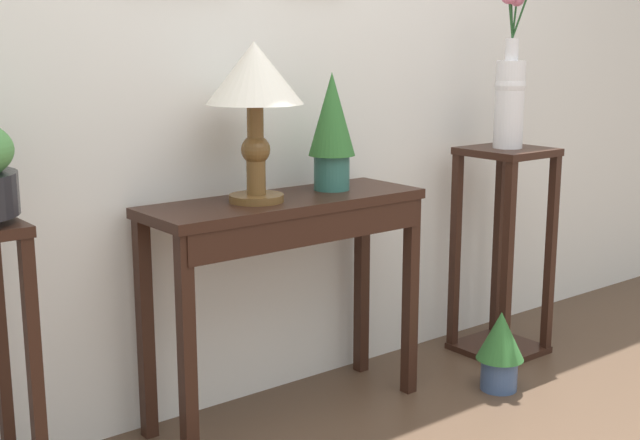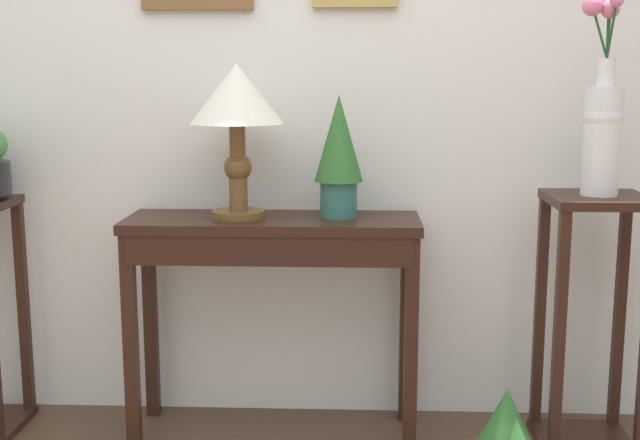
{
  "view_description": "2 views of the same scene",
  "coord_description": "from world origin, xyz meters",
  "px_view_note": "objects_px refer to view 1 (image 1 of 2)",
  "views": [
    {
      "loc": [
        -1.71,
        -1.05,
        1.31
      ],
      "look_at": [
        0.13,
        1.28,
        0.69
      ],
      "focal_mm": 47.25,
      "sensor_mm": 36.0,
      "label": 1
    },
    {
      "loc": [
        0.24,
        -1.54,
        1.29
      ],
      "look_at": [
        0.12,
        1.36,
        0.77
      ],
      "focal_mm": 46.22,
      "sensor_mm": 36.0,
      "label": 2
    }
  ],
  "objects_px": {
    "table_lamp": "(255,84)",
    "flower_vase_tall_right": "(510,87)",
    "pedestal_stand_right": "(503,252)",
    "potted_plant_floor": "(500,347)",
    "potted_plant_on_console": "(332,126)",
    "console_table": "(289,239)"
  },
  "relations": [
    {
      "from": "table_lamp",
      "to": "flower_vase_tall_right",
      "type": "xyz_separation_m",
      "value": [
        1.21,
        -0.07,
        -0.04
      ]
    },
    {
      "from": "table_lamp",
      "to": "pedestal_stand_right",
      "type": "relative_size",
      "value": 0.59
    },
    {
      "from": "flower_vase_tall_right",
      "to": "potted_plant_floor",
      "type": "height_order",
      "value": "flower_vase_tall_right"
    },
    {
      "from": "pedestal_stand_right",
      "to": "table_lamp",
      "type": "bearing_deg",
      "value": 176.91
    },
    {
      "from": "flower_vase_tall_right",
      "to": "potted_plant_on_console",
      "type": "bearing_deg",
      "value": 173.86
    },
    {
      "from": "pedestal_stand_right",
      "to": "potted_plant_floor",
      "type": "height_order",
      "value": "pedestal_stand_right"
    },
    {
      "from": "potted_plant_on_console",
      "to": "pedestal_stand_right",
      "type": "xyz_separation_m",
      "value": [
        0.86,
        -0.09,
        -0.58
      ]
    },
    {
      "from": "table_lamp",
      "to": "console_table",
      "type": "bearing_deg",
      "value": -9.81
    },
    {
      "from": "potted_plant_on_console",
      "to": "flower_vase_tall_right",
      "type": "bearing_deg",
      "value": -6.14
    },
    {
      "from": "table_lamp",
      "to": "pedestal_stand_right",
      "type": "xyz_separation_m",
      "value": [
        1.21,
        -0.07,
        -0.74
      ]
    },
    {
      "from": "table_lamp",
      "to": "flower_vase_tall_right",
      "type": "relative_size",
      "value": 0.79
    },
    {
      "from": "pedestal_stand_right",
      "to": "flower_vase_tall_right",
      "type": "distance_m",
      "value": 0.69
    },
    {
      "from": "console_table",
      "to": "potted_plant_on_console",
      "type": "height_order",
      "value": "potted_plant_on_console"
    },
    {
      "from": "table_lamp",
      "to": "pedestal_stand_right",
      "type": "bearing_deg",
      "value": -3.09
    },
    {
      "from": "console_table",
      "to": "table_lamp",
      "type": "distance_m",
      "value": 0.54
    },
    {
      "from": "console_table",
      "to": "pedestal_stand_right",
      "type": "xyz_separation_m",
      "value": [
        1.09,
        -0.04,
        -0.21
      ]
    },
    {
      "from": "potted_plant_on_console",
      "to": "flower_vase_tall_right",
      "type": "height_order",
      "value": "flower_vase_tall_right"
    },
    {
      "from": "console_table",
      "to": "table_lamp",
      "type": "relative_size",
      "value": 1.93
    },
    {
      "from": "potted_plant_on_console",
      "to": "flower_vase_tall_right",
      "type": "distance_m",
      "value": 0.87
    },
    {
      "from": "table_lamp",
      "to": "potted_plant_floor",
      "type": "height_order",
      "value": "table_lamp"
    },
    {
      "from": "table_lamp",
      "to": "flower_vase_tall_right",
      "type": "height_order",
      "value": "flower_vase_tall_right"
    },
    {
      "from": "console_table",
      "to": "potted_plant_floor",
      "type": "bearing_deg",
      "value": -22.68
    }
  ]
}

